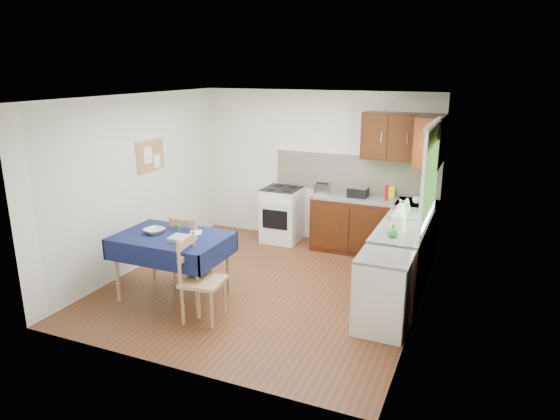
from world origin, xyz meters
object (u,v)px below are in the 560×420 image
at_px(chair_far, 190,248).
at_px(sandwich_press, 358,191).
at_px(dining_table, 172,243).
at_px(dish_rack, 406,214).
at_px(chair_near, 199,277).
at_px(kettle, 398,222).
at_px(toaster, 322,189).

bearing_deg(chair_far, sandwich_press, -131.34).
xyz_separation_m(dining_table, chair_far, (-0.00, 0.40, -0.20)).
distance_m(chair_far, dish_rack, 2.95).
xyz_separation_m(chair_near, kettle, (1.99, 1.40, 0.50)).
bearing_deg(dish_rack, kettle, -107.95).
xyz_separation_m(chair_far, chair_near, (0.62, -0.77, 0.01)).
height_order(chair_far, toaster, toaster).
bearing_deg(sandwich_press, kettle, -81.24).
height_order(dining_table, chair_near, chair_near).
bearing_deg(kettle, chair_far, -166.32).
xyz_separation_m(chair_near, sandwich_press, (1.10, 2.92, 0.45)).
height_order(chair_near, dish_rack, dish_rack).
xyz_separation_m(dining_table, chair_near, (0.61, -0.37, -0.19)).
bearing_deg(dish_rack, dining_table, -165.15).
bearing_deg(dining_table, sandwich_press, 77.75).
height_order(chair_far, dish_rack, dish_rack).
bearing_deg(toaster, dining_table, -121.12).
bearing_deg(chair_far, toaster, -121.17).
relative_size(dining_table, chair_far, 1.38).
height_order(chair_far, chair_near, chair_near).
bearing_deg(toaster, kettle, -52.21).
relative_size(toaster, dish_rack, 0.51).
height_order(dining_table, dish_rack, dish_rack).
bearing_deg(dish_rack, chair_far, -171.64).
xyz_separation_m(dining_table, dish_rack, (2.58, 1.76, 0.20)).
xyz_separation_m(chair_near, toaster, (0.52, 2.89, 0.45)).
distance_m(toaster, sandwich_press, 0.57).
bearing_deg(dining_table, dish_rack, 55.89).
distance_m(toaster, kettle, 2.08).
bearing_deg(chair_near, toaster, -16.41).
height_order(dining_table, sandwich_press, sandwich_press).
distance_m(chair_far, chair_near, 0.99).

